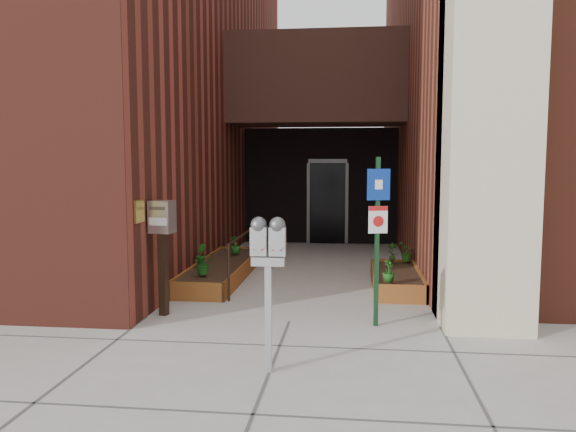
% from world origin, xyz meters
% --- Properties ---
extents(ground, '(80.00, 80.00, 0.00)m').
position_xyz_m(ground, '(0.00, 0.00, 0.00)').
color(ground, '#9E9991').
rests_on(ground, ground).
extents(architecture, '(20.00, 14.60, 10.00)m').
position_xyz_m(architecture, '(-0.18, 6.89, 4.98)').
color(architecture, maroon).
rests_on(architecture, ground).
extents(planter_left, '(0.90, 3.60, 0.30)m').
position_xyz_m(planter_left, '(-1.55, 2.70, 0.13)').
color(planter_left, brown).
rests_on(planter_left, ground).
extents(planter_right, '(0.80, 2.20, 0.30)m').
position_xyz_m(planter_right, '(1.60, 2.20, 0.13)').
color(planter_right, brown).
rests_on(planter_right, ground).
extents(handrail, '(0.04, 3.34, 0.90)m').
position_xyz_m(handrail, '(-1.05, 2.65, 0.75)').
color(handrail, black).
rests_on(handrail, ground).
extents(parking_meter, '(0.36, 0.17, 1.61)m').
position_xyz_m(parking_meter, '(-0.01, -1.81, 1.25)').
color(parking_meter, '#AFAFB1').
rests_on(parking_meter, ground).
extents(sign_post, '(0.30, 0.11, 2.22)m').
position_xyz_m(sign_post, '(1.16, -0.07, 1.36)').
color(sign_post, '#13361C').
rests_on(sign_post, ground).
extents(payment_dropbox, '(0.36, 0.29, 1.62)m').
position_xyz_m(payment_dropbox, '(-1.79, 0.13, 1.17)').
color(payment_dropbox, black).
rests_on(payment_dropbox, ground).
extents(shrub_left_a, '(0.46, 0.46, 0.36)m').
position_xyz_m(shrub_left_a, '(-1.60, 1.54, 0.48)').
color(shrub_left_a, '#195618').
rests_on(shrub_left_a, planter_left).
extents(shrub_left_b, '(0.28, 0.28, 0.38)m').
position_xyz_m(shrub_left_b, '(-1.85, 2.30, 0.49)').
color(shrub_left_b, '#1B5E1A').
rests_on(shrub_left_b, planter_left).
extents(shrub_left_c, '(0.25, 0.25, 0.36)m').
position_xyz_m(shrub_left_c, '(-1.49, 3.61, 0.48)').
color(shrub_left_c, '#1D621C').
rests_on(shrub_left_c, planter_left).
extents(shrub_left_d, '(0.30, 0.30, 0.41)m').
position_xyz_m(shrub_left_d, '(-1.25, 4.22, 0.50)').
color(shrub_left_d, '#285B1A').
rests_on(shrub_left_d, planter_left).
extents(shrub_right_a, '(0.26, 0.26, 0.33)m').
position_xyz_m(shrub_right_a, '(1.41, 1.30, 0.47)').
color(shrub_right_a, '#1D5618').
rests_on(shrub_right_a, planter_right).
extents(shrub_right_b, '(0.22, 0.22, 0.38)m').
position_xyz_m(shrub_right_b, '(1.59, 2.97, 0.49)').
color(shrub_right_b, '#255618').
rests_on(shrub_right_b, planter_right).
extents(shrub_right_c, '(0.42, 0.42, 0.35)m').
position_xyz_m(shrub_right_c, '(1.85, 3.10, 0.47)').
color(shrub_right_c, '#25611B').
rests_on(shrub_right_c, planter_right).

